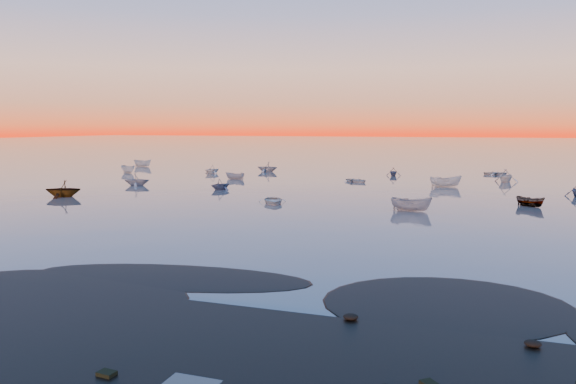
% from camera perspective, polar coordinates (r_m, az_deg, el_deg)
% --- Properties ---
extents(ground, '(600.00, 600.00, 0.00)m').
position_cam_1_polar(ground, '(127.43, 11.64, 2.86)').
color(ground, '#6E625C').
rests_on(ground, ground).
extents(mud_lobes, '(140.00, 6.00, 0.07)m').
position_cam_1_polar(mud_lobes, '(31.56, -15.00, -8.80)').
color(mud_lobes, black).
rests_on(mud_lobes, ground).
extents(moored_fleet, '(124.00, 58.00, 1.20)m').
position_cam_1_polar(moored_fleet, '(81.29, 7.05, 0.81)').
color(moored_fleet, beige).
rests_on(moored_fleet, ground).
extents(boat_near_left, '(4.55, 3.35, 1.05)m').
position_cam_1_polar(boat_near_left, '(60.66, -1.54, -1.16)').
color(boat_near_left, beige).
rests_on(boat_near_left, ground).
extents(boat_near_center, '(1.82, 4.10, 1.40)m').
position_cam_1_polar(boat_near_center, '(56.55, 12.39, -1.89)').
color(boat_near_center, gray).
rests_on(boat_near_center, ground).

